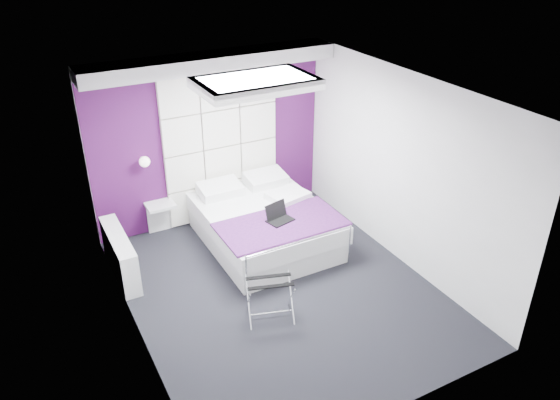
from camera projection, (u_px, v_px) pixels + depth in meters
name	position (u px, v px, depth m)	size (l,w,h in m)	color
floor	(280.00, 290.00, 6.99)	(4.40, 4.40, 0.00)	black
ceiling	(280.00, 92.00, 5.77)	(4.40, 4.40, 0.00)	white
wall_back	(210.00, 139.00, 8.09)	(3.60, 3.60, 0.00)	silver
wall_left	(127.00, 239.00, 5.63)	(4.40, 4.40, 0.00)	silver
wall_right	(401.00, 170.00, 7.13)	(4.40, 4.40, 0.00)	silver
accent_wall	(211.00, 139.00, 8.08)	(3.58, 0.02, 2.58)	#430F44
soffit	(212.00, 62.00, 7.33)	(3.58, 0.50, 0.20)	silver
headboard	(222.00, 147.00, 8.17)	(1.80, 0.08, 2.30)	white
skylight	(256.00, 82.00, 6.26)	(1.36, 0.86, 0.12)	white
wall_lamp	(144.00, 161.00, 7.58)	(0.15, 0.15, 0.15)	white
radiator	(120.00, 255.00, 7.15)	(0.22, 1.20, 0.60)	silver
bed	(264.00, 224.00, 7.85)	(1.70, 2.05, 0.72)	silver
nightstand	(160.00, 205.00, 7.95)	(0.41, 0.32, 0.05)	silver
luggage_rack	(270.00, 299.00, 6.40)	(0.53, 0.39, 0.52)	silver
laptop	(279.00, 216.00, 7.39)	(0.34, 0.24, 0.25)	black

